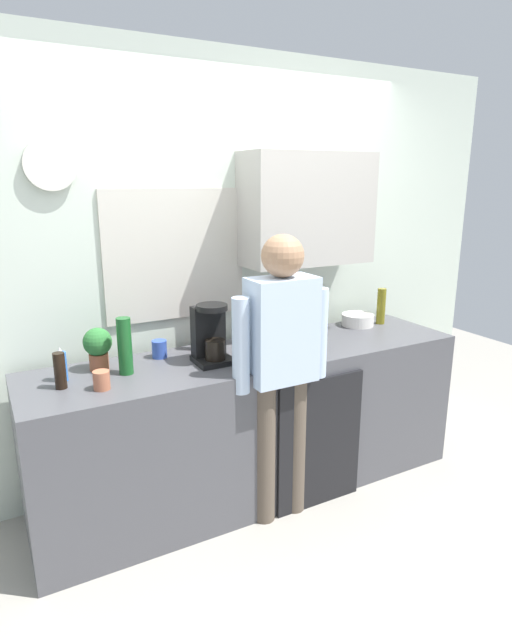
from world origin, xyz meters
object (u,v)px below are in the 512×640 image
object	(u,v)px
bottle_red_vinegar	(199,332)
person_at_sink	(281,358)
cup_blue_mug	(159,349)
potted_plant	(98,346)
mixing_bowl	(358,320)
dish_soap	(61,366)
cup_terracotta_mug	(102,380)
bottle_olive_oil	(381,306)
bottle_green_wine	(125,346)
coffee_maker	(211,336)
bottle_dark_sauce	(60,371)
bottle_amber_beer	(261,327)

from	to	relation	value
bottle_red_vinegar	person_at_sink	world-z (taller)	person_at_sink
cup_blue_mug	potted_plant	world-z (taller)	potted_plant
mixing_bowl	dish_soap	size ratio (longest dim) A/B	1.22
dish_soap	cup_terracotta_mug	bearing A→B (deg)	-53.69
bottle_olive_oil	bottle_green_wine	world-z (taller)	bottle_green_wine
bottle_red_vinegar	cup_blue_mug	distance (m)	0.26
coffee_maker	potted_plant	size ratio (longest dim) A/B	1.43
bottle_olive_oil	person_at_sink	distance (m)	1.17
coffee_maker	bottle_dark_sauce	size ratio (longest dim) A/B	1.83
bottle_olive_oil	cup_terracotta_mug	size ratio (longest dim) A/B	2.72
cup_blue_mug	dish_soap	world-z (taller)	dish_soap
coffee_maker	cup_blue_mug	world-z (taller)	coffee_maker
bottle_dark_sauce	dish_soap	size ratio (longest dim) A/B	1.00
bottle_olive_oil	mixing_bowl	world-z (taller)	bottle_olive_oil
bottle_green_wine	dish_soap	world-z (taller)	bottle_green_wine
coffee_maker	bottle_amber_beer	size ratio (longest dim) A/B	1.43
bottle_red_vinegar	cup_terracotta_mug	distance (m)	0.73
coffee_maker	bottle_red_vinegar	world-z (taller)	coffee_maker
bottle_green_wine	bottle_amber_beer	bearing A→B (deg)	6.10
bottle_amber_beer	potted_plant	distance (m)	0.96
potted_plant	person_at_sink	distance (m)	0.97
bottle_green_wine	bottle_dark_sauce	bearing A→B (deg)	-172.06
bottle_dark_sauce	cup_blue_mug	distance (m)	0.60
cup_blue_mug	dish_soap	distance (m)	0.55
bottle_red_vinegar	person_at_sink	distance (m)	0.58
bottle_dark_sauce	mixing_bowl	size ratio (longest dim) A/B	0.82
mixing_bowl	cup_terracotta_mug	bearing A→B (deg)	-170.28
coffee_maker	cup_terracotta_mug	world-z (taller)	coffee_maker
mixing_bowl	coffee_maker	bearing A→B (deg)	-170.69
cup_blue_mug	mixing_bowl	world-z (taller)	cup_blue_mug
cup_blue_mug	person_at_sink	bearing A→B (deg)	-43.92
coffee_maker	dish_soap	bearing A→B (deg)	173.46
bottle_green_wine	dish_soap	bearing A→B (deg)	170.47
mixing_bowl	dish_soap	distance (m)	1.97
coffee_maker	potted_plant	bearing A→B (deg)	164.29
bottle_amber_beer	dish_soap	bearing A→B (deg)	-178.09
bottle_dark_sauce	cup_blue_mug	xyz separation A→B (m)	(0.56, 0.21, -0.04)
bottle_amber_beer	person_at_sink	world-z (taller)	person_at_sink
cup_blue_mug	bottle_olive_oil	bearing A→B (deg)	-1.49
coffee_maker	mixing_bowl	distance (m)	1.21
bottle_amber_beer	cup_blue_mug	size ratio (longest dim) A/B	2.30
coffee_maker	bottle_amber_beer	xyz separation A→B (m)	(0.38, 0.13, -0.03)
bottle_olive_oil	cup_terracotta_mug	distance (m)	2.01
cup_blue_mug	potted_plant	bearing A→B (deg)	-173.86
person_at_sink	cup_blue_mug	bearing A→B (deg)	132.34
bottle_olive_oil	potted_plant	size ratio (longest dim) A/B	1.09
bottle_amber_beer	cup_blue_mug	bearing A→B (deg)	173.39
mixing_bowl	dish_soap	bearing A→B (deg)	-176.90
bottle_red_vinegar	mixing_bowl	world-z (taller)	bottle_red_vinegar
bottle_amber_beer	bottle_olive_oil	distance (m)	0.98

